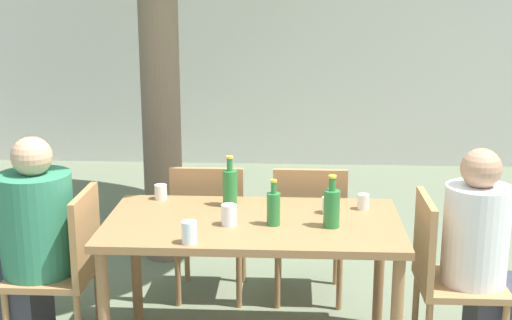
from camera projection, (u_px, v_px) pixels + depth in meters
The scene contains 16 objects.
cafe_building_wall at pixel (276, 36), 7.62m from camera, with size 10.00×0.08×2.80m.
dining_table_front at pixel (253, 235), 3.74m from camera, with size 1.54×0.84×0.76m.
patio_chair_0 at pixel (67, 262), 3.83m from camera, with size 0.44×0.44×0.89m.
patio_chair_1 at pixel (444, 270), 3.72m from camera, with size 0.44×0.44×0.89m.
patio_chair_2 at pixel (209, 224), 4.42m from camera, with size 0.44×0.44×0.89m.
patio_chair_3 at pixel (309, 226), 4.39m from camera, with size 0.44×0.44×0.89m.
person_seated_0 at pixel (25, 254), 3.83m from camera, with size 0.60×0.39×1.20m.
person_seated_1 at pixel (490, 269), 3.71m from camera, with size 0.57×0.34×1.16m.
green_bottle_0 at pixel (273, 208), 3.62m from camera, with size 0.07×0.07×0.24m.
green_bottle_1 at pixel (332, 207), 3.59m from camera, with size 0.08×0.08×0.27m.
green_bottle_2 at pixel (230, 187), 3.93m from camera, with size 0.08×0.08×0.28m.
drinking_glass_0 at pixel (363, 202), 3.89m from camera, with size 0.06×0.06×0.09m.
drinking_glass_1 at pixel (189, 232), 3.38m from camera, with size 0.07×0.07×0.11m.
drinking_glass_2 at pixel (329, 205), 3.82m from camera, with size 0.07×0.07×0.09m.
drinking_glass_3 at pixel (161, 192), 4.07m from camera, with size 0.07×0.07×0.09m.
drinking_glass_4 at pixel (229, 215), 3.63m from camera, with size 0.08×0.08×0.11m.
Camera 1 is at (0.21, -3.52, 1.97)m, focal length 50.00 mm.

